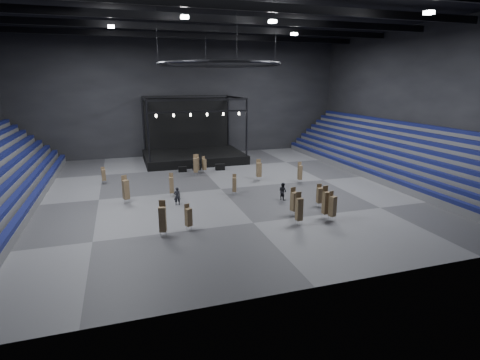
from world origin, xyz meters
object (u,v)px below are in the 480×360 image
object	(u,v)px
chair_stack_2	(163,219)
chair_stack_11	(259,169)
chair_stack_5	(196,165)
man_center	(177,196)
chair_stack_8	(300,172)
chair_stack_7	(320,195)
chair_stack_13	(104,175)
flight_case_right	(220,167)
chair_stack_6	(234,184)
chair_stack_9	(197,163)
chair_stack_14	(299,208)
crew_member	(283,191)
chair_stack_3	(172,185)
flight_case_left	(182,169)
flight_case_mid	(197,167)
chair_stack_12	(188,217)
stage	(193,150)
chair_stack_15	(294,201)
chair_stack_0	(326,202)
chair_stack_4	(333,206)
chair_stack_10	(126,189)
chair_stack_1	(204,164)

from	to	relation	value
chair_stack_2	chair_stack_11	xyz separation A→B (m)	(12.65, 13.30, -0.12)
chair_stack_5	man_center	xyz separation A→B (m)	(-3.86, -10.64, -0.51)
chair_stack_8	man_center	bearing A→B (deg)	-162.07
chair_stack_7	man_center	bearing A→B (deg)	165.33
chair_stack_8	chair_stack_13	xyz separation A→B (m)	(-21.53, 6.43, -0.22)
flight_case_right	chair_stack_6	world-z (taller)	chair_stack_6
chair_stack_9	chair_stack_14	distance (m)	20.30
flight_case_right	chair_stack_6	bearing A→B (deg)	-97.08
chair_stack_7	crew_member	world-z (taller)	chair_stack_7
chair_stack_3	flight_case_left	bearing A→B (deg)	82.06
flight_case_mid	chair_stack_8	distance (m)	14.11
chair_stack_2	chair_stack_8	bearing A→B (deg)	47.98
chair_stack_3	chair_stack_12	distance (m)	9.39
stage	chair_stack_15	world-z (taller)	stage
flight_case_mid	chair_stack_2	world-z (taller)	chair_stack_2
chair_stack_8	chair_stack_12	xyz separation A→B (m)	(-14.73, -10.25, -0.11)
chair_stack_0	chair_stack_15	size ratio (longest dim) A/B	1.14
flight_case_mid	chair_stack_14	world-z (taller)	chair_stack_14
chair_stack_0	chair_stack_7	size ratio (longest dim) A/B	1.31
chair_stack_3	chair_stack_4	size ratio (longest dim) A/B	0.95
chair_stack_4	chair_stack_10	world-z (taller)	chair_stack_10
chair_stack_8	flight_case_right	bearing A→B (deg)	132.44
chair_stack_2	chair_stack_5	xyz separation A→B (m)	(5.98, 17.72, -0.06)
man_center	chair_stack_15	bearing A→B (deg)	152.12
flight_case_left	chair_stack_10	distance (m)	13.26
chair_stack_1	chair_stack_9	distance (m)	0.97
chair_stack_12	crew_member	xyz separation A→B (m)	(10.24, 4.95, -0.26)
chair_stack_9	flight_case_left	bearing A→B (deg)	144.30
chair_stack_5	chair_stack_12	world-z (taller)	chair_stack_5
flight_case_mid	chair_stack_5	distance (m)	3.22
chair_stack_0	chair_stack_7	bearing A→B (deg)	68.23
stage	chair_stack_2	xyz separation A→B (m)	(-7.42, -27.28, -0.01)
flight_case_mid	chair_stack_13	bearing A→B (deg)	-163.51
chair_stack_5	chair_stack_7	xyz separation A→B (m)	(8.69, -15.16, -0.23)
stage	flight_case_left	bearing A→B (deg)	-110.92
chair_stack_7	chair_stack_8	bearing A→B (deg)	80.92
stage	chair_stack_14	size ratio (longest dim) A/B	5.09
flight_case_left	crew_member	bearing A→B (deg)	-62.66
chair_stack_3	crew_member	world-z (taller)	chair_stack_3
chair_stack_9	chair_stack_13	world-z (taller)	chair_stack_9
flight_case_right	chair_stack_0	xyz separation A→B (m)	(4.05, -20.00, 1.03)
chair_stack_4	chair_stack_14	bearing A→B (deg)	160.57
chair_stack_4	chair_stack_9	world-z (taller)	chair_stack_4
chair_stack_9	flight_case_mid	bearing A→B (deg)	84.28
flight_case_right	chair_stack_13	distance (m)	14.57
chair_stack_9	chair_stack_10	distance (m)	13.18
chair_stack_5	chair_stack_2	bearing A→B (deg)	-98.00
chair_stack_9	chair_stack_11	xyz separation A→B (m)	(6.26, -5.57, 0.05)
chair_stack_15	stage	bearing A→B (deg)	87.64
flight_case_left	chair_stack_10	bearing A→B (deg)	-122.90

